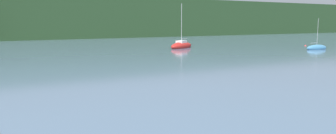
% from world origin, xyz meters
% --- Properties ---
extents(wooded_hillside, '(352.00, 72.64, 26.83)m').
position_xyz_m(wooded_hillside, '(7.28, 168.31, 5.40)').
color(wooded_hillside, '#264223').
rests_on(wooded_hillside, ground_plane).
extents(sailboat_far_0, '(7.15, 5.37, 8.90)m').
position_xyz_m(sailboat_far_0, '(23.08, 85.12, 0.42)').
color(sailboat_far_0, red).
rests_on(sailboat_far_0, ground_plane).
extents(sailboat_far_5, '(4.75, 1.68, 5.97)m').
position_xyz_m(sailboat_far_5, '(42.77, 69.90, 0.28)').
color(sailboat_far_5, teal).
rests_on(sailboat_far_5, ground_plane).
extents(mooring_buoy_near, '(0.36, 0.36, 0.36)m').
position_xyz_m(mooring_buoy_near, '(48.88, 77.15, 0.00)').
color(mooring_buoy_near, red).
rests_on(mooring_buoy_near, ground_plane).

